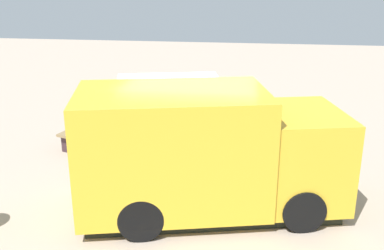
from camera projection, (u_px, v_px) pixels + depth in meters
ground_plane at (192, 185)px, 9.60m from camera, size 40.00×40.00×0.00m
food_truck at (205, 155)px, 8.28m from camera, size 3.17×5.08×2.33m
person_customer at (269, 125)px, 12.37m from camera, size 0.78×0.54×0.82m
planter_flowering_far at (152, 112)px, 13.19m from camera, size 0.59×0.59×0.78m
plaza_bench at (84, 130)px, 11.77m from camera, size 1.68×0.89×0.49m
trash_bin at (310, 130)px, 11.32m from camera, size 0.41×0.41×1.03m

